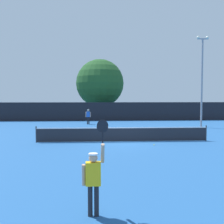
% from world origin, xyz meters
% --- Properties ---
extents(ground_plane, '(120.00, 120.00, 0.00)m').
position_xyz_m(ground_plane, '(0.00, 0.00, 0.00)').
color(ground_plane, '#235693').
extents(tennis_net, '(11.53, 0.08, 1.07)m').
position_xyz_m(tennis_net, '(0.00, 0.00, 0.51)').
color(tennis_net, '#232328').
rests_on(tennis_net, ground).
extents(perimeter_fence, '(30.16, 0.12, 2.31)m').
position_xyz_m(perimeter_fence, '(0.00, 15.92, 1.16)').
color(perimeter_fence, black).
rests_on(perimeter_fence, ground).
extents(player_serving, '(0.67, 0.39, 2.44)m').
position_xyz_m(player_serving, '(-1.86, -11.18, 1.06)').
color(player_serving, yellow).
rests_on(player_serving, ground).
extents(player_receiving, '(0.57, 0.24, 1.62)m').
position_xyz_m(player_receiving, '(-2.63, 11.54, 0.99)').
color(player_receiving, blue).
rests_on(player_receiving, ground).
extents(tennis_ball, '(0.07, 0.07, 0.07)m').
position_xyz_m(tennis_ball, '(1.79, -1.53, 0.03)').
color(tennis_ball, '#CCE033').
rests_on(tennis_ball, ground).
extents(light_pole, '(1.18, 0.28, 8.85)m').
position_xyz_m(light_pole, '(8.50, 7.80, 5.00)').
color(light_pole, gray).
rests_on(light_pole, ground).
extents(large_tree, '(6.82, 6.82, 8.36)m').
position_xyz_m(large_tree, '(-1.19, 20.83, 4.94)').
color(large_tree, brown).
rests_on(large_tree, ground).
extents(parked_car_near, '(1.96, 4.23, 1.69)m').
position_xyz_m(parked_car_near, '(-8.28, 21.65, 0.78)').
color(parked_car_near, '#B7B7BC').
rests_on(parked_car_near, ground).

